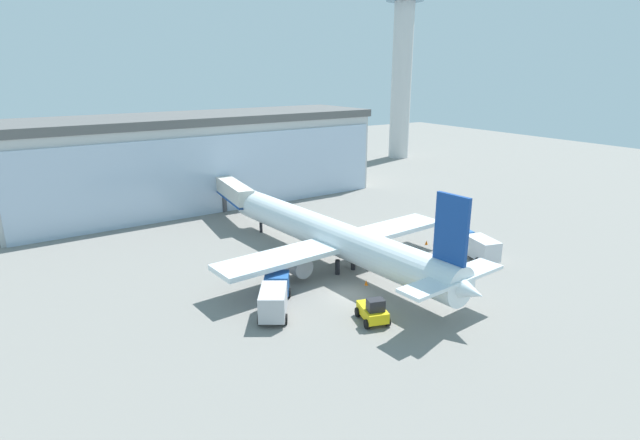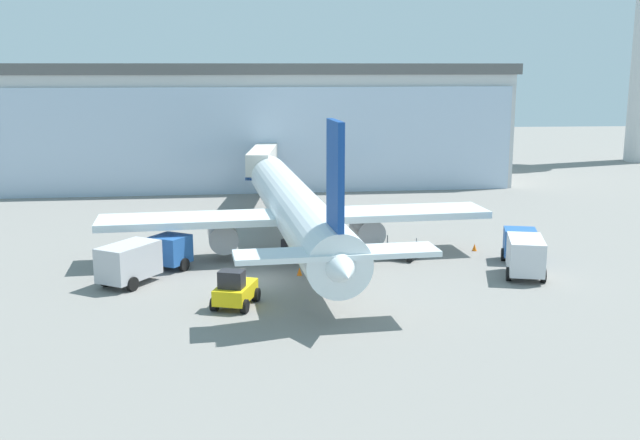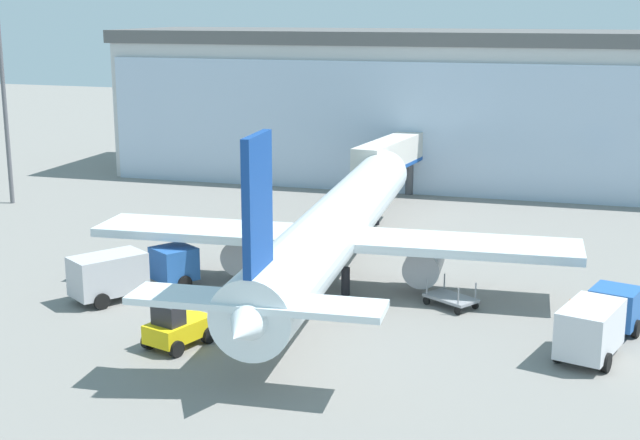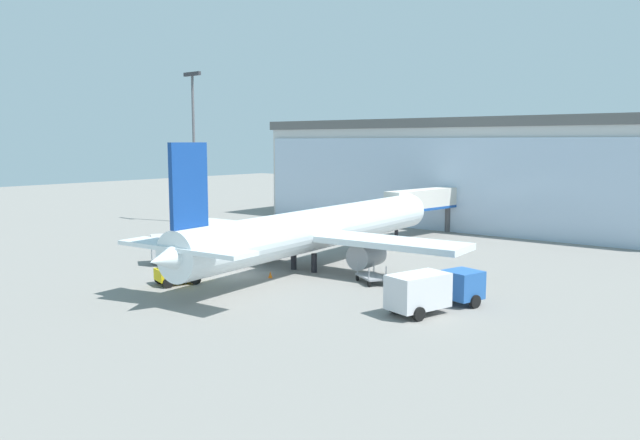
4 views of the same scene
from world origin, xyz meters
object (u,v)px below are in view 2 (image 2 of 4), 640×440
fuel_truck (523,251)px  jet_bridge (263,161)px  airplane (295,209)px  catering_truck (143,258)px  pushback_tug (235,290)px  safety_cone_nose (299,271)px  baggage_cart (398,252)px  safety_cone_wingtip (474,247)px

fuel_truck → jet_bridge: bearing=45.7°
airplane → catering_truck: (-10.20, -6.13, -1.88)m
airplane → pushback_tug: 13.13m
airplane → fuel_truck: (15.24, -6.20, -1.88)m
fuel_truck → airplane: bearing=81.9°
airplane → fuel_truck: 16.55m
airplane → safety_cone_nose: airplane is taller
safety_cone_nose → jet_bridge: bearing=94.8°
airplane → pushback_tug: (-4.01, -12.27, -2.38)m
airplane → baggage_cart: size_ratio=11.91×
fuel_truck → safety_cone_nose: size_ratio=13.85×
fuel_truck → pushback_tug: (-19.24, -6.08, -0.49)m
jet_bridge → baggage_cart: bearing=-152.9°
safety_cone_wingtip → airplane: bearing=179.2°
jet_bridge → baggage_cart: jet_bridge is taller
catering_truck → baggage_cart: 18.07m
airplane → pushback_tug: airplane is taller
pushback_tug → safety_cone_nose: bearing=-16.4°
jet_bridge → baggage_cart: (9.73, -24.45, -3.64)m
fuel_truck → safety_cone_nose: 15.24m
airplane → baggage_cart: (7.40, -2.13, -2.85)m
pushback_tug → baggage_cart: bearing=-32.1°
airplane → catering_truck: bearing=115.1°
baggage_cart → pushback_tug: bearing=71.6°
catering_truck → safety_cone_wingtip: catering_truck is taller
airplane → safety_cone_wingtip: bearing=-96.6°
catering_truck → fuel_truck: bearing=-58.6°
fuel_truck → baggage_cart: size_ratio=2.36×
safety_cone_wingtip → catering_truck: bearing=-166.0°
jet_bridge → airplane: (2.33, -22.32, -0.79)m
jet_bridge → airplane: bearing=-168.7°
catering_truck → safety_cone_nose: size_ratio=13.40×
airplane → baggage_cart: 8.21m
jet_bridge → pushback_tug: 34.78m
baggage_cart → safety_cone_wingtip: baggage_cart is taller
jet_bridge → fuel_truck: 33.60m
catering_truck → pushback_tug: catering_truck is taller
catering_truck → safety_cone_nose: 10.31m
catering_truck → pushback_tug: 8.74m
fuel_truck → pushback_tug: bearing=121.6°
airplane → safety_cone_nose: size_ratio=69.82×
jet_bridge → pushback_tug: (-1.68, -34.60, -3.16)m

